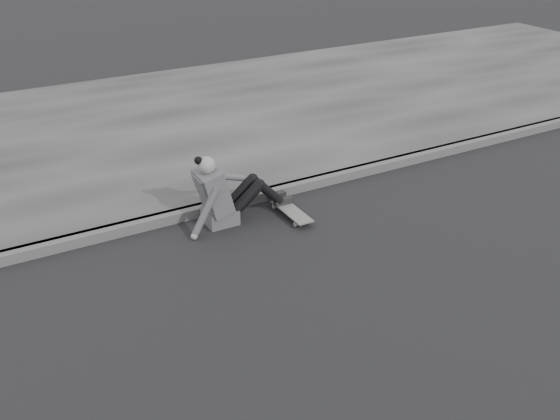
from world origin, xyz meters
The scene contains 5 objects.
ground centered at (0.00, 0.00, 0.00)m, with size 80.00×80.00×0.00m, color black.
curb centered at (0.00, 2.58, 0.06)m, with size 24.00×0.16×0.12m, color #515151.
sidewalk centered at (0.00, 5.60, 0.06)m, with size 24.00×6.00×0.12m, color #3B3B3B.
skateboard centered at (0.90, 2.03, 0.07)m, with size 0.20×0.78×0.09m.
seated_woman centered at (0.16, 2.28, 0.36)m, with size 1.38×0.46×0.88m.
Camera 1 is at (-2.43, -3.67, 3.53)m, focal length 40.00 mm.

